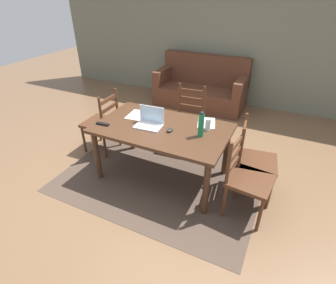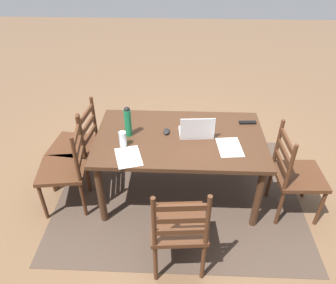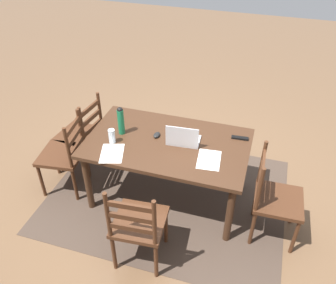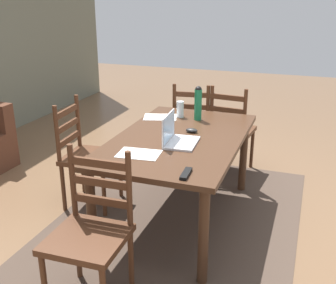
% 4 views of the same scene
% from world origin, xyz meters
% --- Properties ---
extents(ground_plane, '(14.00, 14.00, 0.00)m').
position_xyz_m(ground_plane, '(0.00, 0.00, 0.00)').
color(ground_plane, brown).
extents(area_rug, '(2.53, 1.95, 0.01)m').
position_xyz_m(area_rug, '(0.00, 0.00, 0.00)').
color(area_rug, '#47382D').
rests_on(area_rug, ground).
extents(dining_table, '(1.61, 0.97, 0.74)m').
position_xyz_m(dining_table, '(0.00, 0.00, 0.65)').
color(dining_table, '#422819').
rests_on(dining_table, ground).
extents(chair_right_far, '(0.49, 0.49, 0.95)m').
position_xyz_m(chair_right_far, '(1.10, 0.19, 0.46)').
color(chair_right_far, '#4C2B19').
rests_on(chair_right_far, ground).
extents(chair_left_far, '(0.45, 0.45, 0.95)m').
position_xyz_m(chair_left_far, '(-1.09, 0.19, 0.46)').
color(chair_left_far, '#4C2B19').
rests_on(chair_left_far, ground).
extents(chair_right_near, '(0.49, 0.49, 0.95)m').
position_xyz_m(chair_right_near, '(1.10, -0.19, 0.46)').
color(chair_right_near, '#4C2B19').
rests_on(chair_right_near, ground).
extents(chair_far_head, '(0.47, 0.47, 0.95)m').
position_xyz_m(chair_far_head, '(-0.00, 0.85, 0.46)').
color(chair_far_head, '#4C2B19').
rests_on(chair_far_head, ground).
extents(laptop, '(0.34, 0.24, 0.23)m').
position_xyz_m(laptop, '(-0.15, -0.02, 0.79)').
color(laptop, silver).
rests_on(laptop, dining_table).
extents(water_bottle, '(0.07, 0.07, 0.31)m').
position_xyz_m(water_bottle, '(0.49, -0.01, 0.89)').
color(water_bottle, '#197247').
rests_on(water_bottle, dining_table).
extents(drinking_glass, '(0.07, 0.07, 0.15)m').
position_xyz_m(drinking_glass, '(0.52, 0.16, 0.81)').
color(drinking_glass, silver).
rests_on(drinking_glass, dining_table).
extents(computer_mouse, '(0.07, 0.10, 0.03)m').
position_xyz_m(computer_mouse, '(0.13, -0.06, 0.75)').
color(computer_mouse, black).
rests_on(computer_mouse, dining_table).
extents(tv_remote, '(0.17, 0.05, 0.02)m').
position_xyz_m(tv_remote, '(-0.68, -0.27, 0.75)').
color(tv_remote, black).
rests_on(tv_remote, dining_table).
extents(paper_stack_left, '(0.24, 0.32, 0.00)m').
position_xyz_m(paper_stack_left, '(-0.45, 0.15, 0.74)').
color(paper_stack_left, white).
rests_on(paper_stack_left, dining_table).
extents(paper_stack_right, '(0.29, 0.34, 0.00)m').
position_xyz_m(paper_stack_right, '(0.45, 0.33, 0.74)').
color(paper_stack_right, white).
rests_on(paper_stack_right, dining_table).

